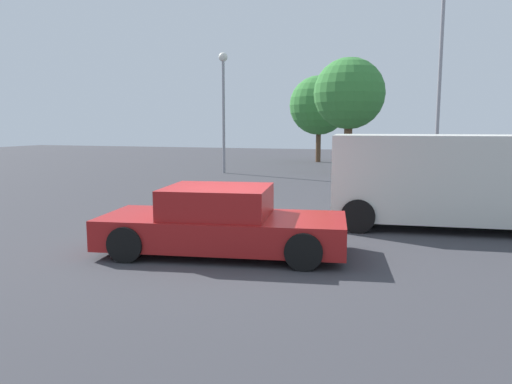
{
  "coord_description": "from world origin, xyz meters",
  "views": [
    {
      "loc": [
        3.21,
        -8.41,
        2.39
      ],
      "look_at": [
        -0.11,
        1.9,
        0.9
      ],
      "focal_mm": 34.21,
      "sensor_mm": 36.0,
      "label": 1
    }
  ],
  "objects_px": {
    "van_white": "(444,178)",
    "sedan_foreground": "(222,223)",
    "pedestrian": "(366,169)",
    "light_post_far": "(441,55)",
    "light_post_mid": "(223,91)",
    "dog": "(140,217)"
  },
  "relations": [
    {
      "from": "sedan_foreground",
      "to": "van_white",
      "type": "height_order",
      "value": "van_white"
    },
    {
      "from": "pedestrian",
      "to": "light_post_mid",
      "type": "xyz_separation_m",
      "value": [
        -7.56,
        6.36,
        3.11
      ]
    },
    {
      "from": "van_white",
      "to": "light_post_mid",
      "type": "height_order",
      "value": "light_post_mid"
    },
    {
      "from": "van_white",
      "to": "light_post_far",
      "type": "distance_m",
      "value": 9.09
    },
    {
      "from": "dog",
      "to": "sedan_foreground",
      "type": "bearing_deg",
      "value": 105.79
    },
    {
      "from": "van_white",
      "to": "light_post_far",
      "type": "relative_size",
      "value": 0.69
    },
    {
      "from": "pedestrian",
      "to": "light_post_mid",
      "type": "distance_m",
      "value": 10.36
    },
    {
      "from": "van_white",
      "to": "pedestrian",
      "type": "height_order",
      "value": "van_white"
    },
    {
      "from": "sedan_foreground",
      "to": "pedestrian",
      "type": "xyz_separation_m",
      "value": [
        1.88,
        8.09,
        0.36
      ]
    },
    {
      "from": "dog",
      "to": "pedestrian",
      "type": "height_order",
      "value": "pedestrian"
    },
    {
      "from": "van_white",
      "to": "pedestrian",
      "type": "relative_size",
      "value": 3.29
    },
    {
      "from": "van_white",
      "to": "pedestrian",
      "type": "bearing_deg",
      "value": 111.1
    },
    {
      "from": "light_post_mid",
      "to": "van_white",
      "type": "bearing_deg",
      "value": -47.7
    },
    {
      "from": "sedan_foreground",
      "to": "light_post_far",
      "type": "distance_m",
      "value": 13.45
    },
    {
      "from": "dog",
      "to": "light_post_far",
      "type": "xyz_separation_m",
      "value": [
        6.78,
        10.6,
        4.75
      ]
    },
    {
      "from": "pedestrian",
      "to": "sedan_foreground",
      "type": "bearing_deg",
      "value": 158.72
    },
    {
      "from": "van_white",
      "to": "light_post_mid",
      "type": "bearing_deg",
      "value": 126.7
    },
    {
      "from": "dog",
      "to": "light_post_mid",
      "type": "distance_m",
      "value": 13.96
    },
    {
      "from": "van_white",
      "to": "light_post_far",
      "type": "height_order",
      "value": "light_post_far"
    },
    {
      "from": "dog",
      "to": "light_post_far",
      "type": "distance_m",
      "value": 13.45
    },
    {
      "from": "van_white",
      "to": "sedan_foreground",
      "type": "bearing_deg",
      "value": -142.94
    },
    {
      "from": "van_white",
      "to": "light_post_mid",
      "type": "xyz_separation_m",
      "value": [
        -9.74,
        10.71,
        2.88
      ]
    }
  ]
}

